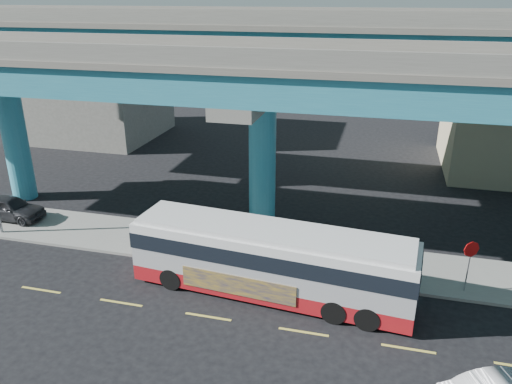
# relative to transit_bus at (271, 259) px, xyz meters

# --- Properties ---
(ground) EXTENTS (120.00, 120.00, 0.00)m
(ground) POSITION_rel_transit_bus_xyz_m (-2.11, -2.08, -1.75)
(ground) COLOR black
(ground) RESTS_ON ground
(sidewalk) EXTENTS (70.00, 4.00, 0.15)m
(sidewalk) POSITION_rel_transit_bus_xyz_m (-2.11, 3.42, -1.67)
(sidewalk) COLOR gray
(sidewalk) RESTS_ON ground
(lane_markings) EXTENTS (58.00, 0.12, 0.01)m
(lane_markings) POSITION_rel_transit_bus_xyz_m (-2.11, -2.38, -1.74)
(lane_markings) COLOR #D8C64C
(lane_markings) RESTS_ON ground
(viaduct) EXTENTS (52.00, 12.40, 11.70)m
(viaduct) POSITION_rel_transit_bus_xyz_m (-2.11, 7.02, 7.39)
(viaduct) COLOR teal
(viaduct) RESTS_ON ground
(building_concrete) EXTENTS (12.00, 10.00, 9.00)m
(building_concrete) POSITION_rel_transit_bus_xyz_m (-22.11, 21.92, 2.75)
(building_concrete) COLOR gray
(building_concrete) RESTS_ON ground
(transit_bus) EXTENTS (12.61, 3.78, 3.19)m
(transit_bus) POSITION_rel_transit_bus_xyz_m (0.00, 0.00, 0.00)
(transit_bus) COLOR maroon
(transit_bus) RESTS_ON ground
(parked_car) EXTENTS (1.70, 4.11, 1.39)m
(parked_car) POSITION_rel_transit_bus_xyz_m (-16.45, 3.56, -0.90)
(parked_car) COLOR #2B2C30
(parked_car) RESTS_ON sidewalk
(stop_sign) EXTENTS (0.68, 0.36, 2.47)m
(stop_sign) POSITION_rel_transit_bus_xyz_m (8.37, 2.10, 0.17)
(stop_sign) COLOR gray
(stop_sign) RESTS_ON sidewalk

